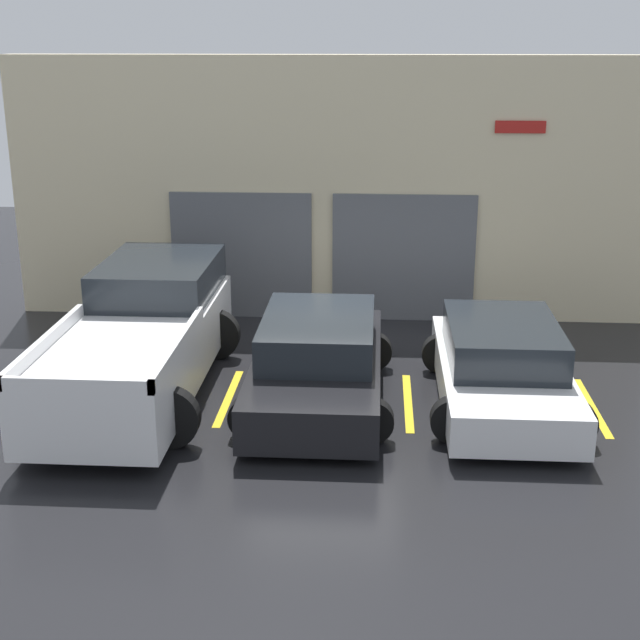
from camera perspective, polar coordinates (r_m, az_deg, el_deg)
ground_plane at (r=14.46m, az=0.17°, el=-3.39°), size 28.00×28.00×0.00m
shophouse_building at (r=17.00m, az=0.87°, el=8.25°), size 12.22×0.68×4.89m
pickup_truck at (r=13.81m, az=-11.32°, el=-1.10°), size 2.53×5.54×1.74m
sedan_white at (r=13.33m, az=11.54°, el=-2.97°), size 2.21×4.22×1.24m
sedan_side at (r=13.22m, az=-0.13°, el=-2.69°), size 2.24×4.45×1.28m
parking_stripe_far_left at (r=14.25m, az=-16.67°, el=-4.48°), size 0.12×2.20×0.01m
parking_stripe_left at (r=13.56m, az=-5.86°, el=-4.94°), size 0.12×2.20×0.01m
parking_stripe_centre at (r=13.39m, az=5.65°, el=-5.24°), size 0.12×2.20×0.01m
parking_stripe_right at (r=13.76m, az=17.01°, el=-5.33°), size 0.12×2.20×0.01m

